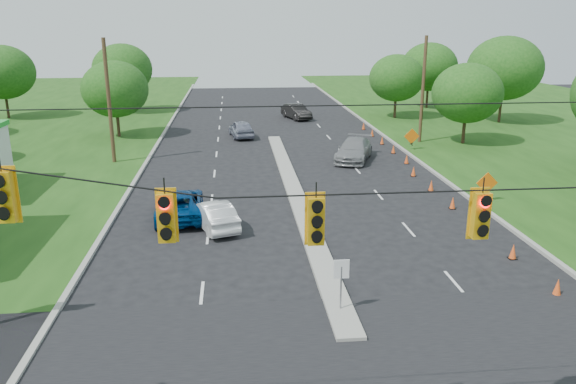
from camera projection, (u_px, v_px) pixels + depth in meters
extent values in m
cube|color=gray|center=(147.00, 162.00, 41.98)|extent=(0.25, 110.00, 0.16)
cube|color=gray|center=(410.00, 156.00, 43.88)|extent=(0.25, 110.00, 0.16)
cube|color=gray|center=(294.00, 192.00, 34.35)|extent=(1.00, 34.00, 0.18)
cylinder|color=gray|center=(341.00, 290.00, 19.80)|extent=(0.06, 0.06, 1.80)
cube|color=white|center=(341.00, 269.00, 19.57)|extent=(0.55, 0.04, 0.70)
cylinder|color=black|center=(414.00, 173.00, 11.37)|extent=(24.00, 0.04, 0.04)
cube|color=#F2AD12|center=(5.00, 197.00, 10.69)|extent=(0.34, 0.24, 1.00)
cube|color=#F2AD12|center=(166.00, 218.00, 11.12)|extent=(0.34, 0.24, 1.00)
cube|color=#F2AD12|center=(316.00, 221.00, 11.46)|extent=(0.34, 0.24, 1.00)
cube|color=#F2AD12|center=(480.00, 215.00, 11.79)|extent=(0.34, 0.24, 1.00)
cylinder|color=#422D1C|center=(109.00, 102.00, 40.46)|extent=(0.28, 0.28, 9.00)
cylinder|color=#422D1C|center=(423.00, 90.00, 47.58)|extent=(0.28, 0.28, 9.00)
cone|color=#F3551D|center=(558.00, 287.00, 21.23)|extent=(0.32, 0.32, 0.70)
cone|color=#F3551D|center=(513.00, 251.00, 24.56)|extent=(0.32, 0.32, 0.70)
cone|color=#F3551D|center=(479.00, 224.00, 27.90)|extent=(0.32, 0.32, 0.70)
cone|color=#F3551D|center=(453.00, 203.00, 31.24)|extent=(0.32, 0.32, 0.70)
cone|color=#F3551D|center=(431.00, 185.00, 34.57)|extent=(0.32, 0.32, 0.70)
cone|color=#F3551D|center=(414.00, 171.00, 37.91)|extent=(0.32, 0.32, 0.70)
cone|color=#F3551D|center=(407.00, 159.00, 41.30)|extent=(0.32, 0.32, 0.70)
cone|color=#F3551D|center=(393.00, 149.00, 44.64)|extent=(0.32, 0.32, 0.70)
cone|color=#F3551D|center=(382.00, 140.00, 47.97)|extent=(0.32, 0.32, 0.70)
cone|color=#F3551D|center=(372.00, 133.00, 51.31)|extent=(0.32, 0.32, 0.70)
cone|color=#F3551D|center=(364.00, 126.00, 54.64)|extent=(0.32, 0.32, 0.70)
cube|color=black|center=(486.00, 193.00, 32.35)|extent=(0.06, 0.58, 0.26)
cube|color=black|center=(486.00, 193.00, 32.35)|extent=(0.06, 0.58, 0.26)
cube|color=orange|center=(487.00, 183.00, 32.18)|extent=(1.27, 0.05, 1.27)
cube|color=black|center=(411.00, 144.00, 45.70)|extent=(0.06, 0.58, 0.26)
cube|color=black|center=(411.00, 144.00, 45.70)|extent=(0.06, 0.58, 0.26)
cube|color=orange|center=(412.00, 136.00, 45.52)|extent=(1.27, 0.05, 1.27)
cylinder|color=black|center=(7.00, 105.00, 60.85)|extent=(0.28, 0.28, 2.88)
ellipsoid|color=#194C14|center=(2.00, 72.00, 59.83)|extent=(6.72, 6.72, 5.76)
cylinder|color=black|center=(118.00, 123.00, 50.78)|extent=(0.28, 0.28, 2.52)
ellipsoid|color=#194C14|center=(115.00, 89.00, 49.89)|extent=(5.88, 5.88, 5.04)
cylinder|color=black|center=(125.00, 100.00, 64.84)|extent=(0.28, 0.28, 2.88)
ellipsoid|color=#194C14|center=(122.00, 69.00, 63.82)|extent=(6.72, 6.72, 5.76)
cylinder|color=black|center=(464.00, 129.00, 47.89)|extent=(0.28, 0.28, 2.52)
ellipsoid|color=#194C14|center=(467.00, 93.00, 47.00)|extent=(5.88, 5.88, 5.04)
cylinder|color=black|center=(500.00, 107.00, 58.07)|extent=(0.28, 0.28, 3.24)
ellipsoid|color=#194C14|center=(505.00, 68.00, 56.93)|extent=(7.56, 7.56, 6.48)
cylinder|color=black|center=(427.00, 96.00, 68.23)|extent=(0.28, 0.28, 2.88)
ellipsoid|color=#194C14|center=(429.00, 67.00, 67.21)|extent=(6.72, 6.72, 5.76)
cylinder|color=black|center=(395.00, 107.00, 61.04)|extent=(0.28, 0.28, 2.52)
ellipsoid|color=#194C14|center=(397.00, 78.00, 60.16)|extent=(5.88, 5.88, 5.04)
imported|color=silver|center=(214.00, 215.00, 28.21)|extent=(2.75, 4.48, 1.39)
imported|color=navy|center=(180.00, 204.00, 29.78)|extent=(2.86, 5.54, 1.50)
imported|color=gray|center=(354.00, 150.00, 42.25)|extent=(4.14, 5.95, 1.60)
imported|color=gray|center=(241.00, 129.00, 50.91)|extent=(2.50, 4.78, 1.55)
imported|color=black|center=(296.00, 112.00, 60.72)|extent=(3.10, 5.10, 1.59)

